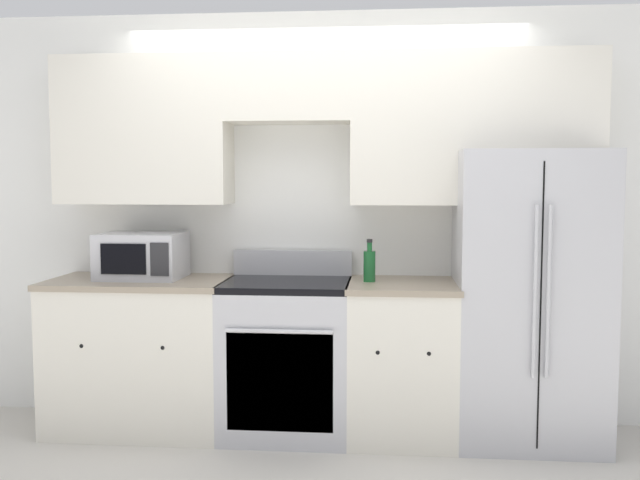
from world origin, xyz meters
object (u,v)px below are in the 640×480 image
oven_range (287,357)px  refrigerator (527,296)px  microwave (142,256)px  bottle (369,265)px

oven_range → refrigerator: 1.48m
refrigerator → microwave: 2.35m
bottle → oven_range: bearing=-177.1°
refrigerator → bottle: size_ratio=6.70×
microwave → bottle: 1.41m
microwave → refrigerator: bearing=0.3°
oven_range → microwave: microwave is taller
microwave → oven_range: bearing=-3.1°
oven_range → microwave: (-0.91, 0.05, 0.60)m
microwave → bottle: size_ratio=1.95×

